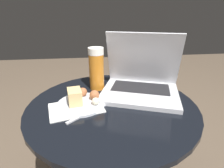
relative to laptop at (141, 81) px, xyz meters
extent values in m
cylinder|color=black|center=(-0.14, -0.09, -0.33)|extent=(0.07, 0.07, 0.53)
cylinder|color=black|center=(-0.14, -0.09, -0.06)|extent=(0.67, 0.67, 0.02)
cube|color=white|center=(-0.28, -0.11, -0.05)|extent=(0.22, 0.18, 0.00)
cube|color=silver|center=(-0.01, -0.03, -0.04)|extent=(0.40, 0.35, 0.02)
cube|color=black|center=(0.00, 0.01, -0.03)|extent=(0.28, 0.20, 0.00)
cube|color=silver|center=(0.02, 0.05, 0.09)|extent=(0.34, 0.20, 0.25)
cube|color=black|center=(0.02, 0.05, 0.09)|extent=(0.31, 0.17, 0.22)
cylinder|color=#C6701E|center=(-0.19, 0.07, 0.03)|extent=(0.07, 0.07, 0.17)
cylinder|color=white|center=(-0.19, 0.07, 0.13)|extent=(0.07, 0.07, 0.03)
cylinder|color=silver|center=(-0.26, -0.08, -0.05)|extent=(0.19, 0.19, 0.01)
cube|color=#DBB775|center=(-0.29, -0.09, -0.02)|extent=(0.06, 0.08, 0.06)
sphere|color=#9E5B38|center=(-0.21, -0.06, -0.02)|extent=(0.04, 0.04, 0.04)
sphere|color=#9E5B38|center=(-0.26, -0.03, -0.03)|extent=(0.04, 0.04, 0.04)
sphere|color=beige|center=(-0.21, -0.11, -0.03)|extent=(0.03, 0.03, 0.03)
cube|color=#B2B2B7|center=(-0.26, -0.17, -0.05)|extent=(0.10, 0.09, 0.00)
cube|color=#B2B2B7|center=(-0.20, -0.12, -0.05)|extent=(0.06, 0.05, 0.00)
camera|label=1|loc=(-0.22, -0.70, 0.29)|focal=28.00mm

